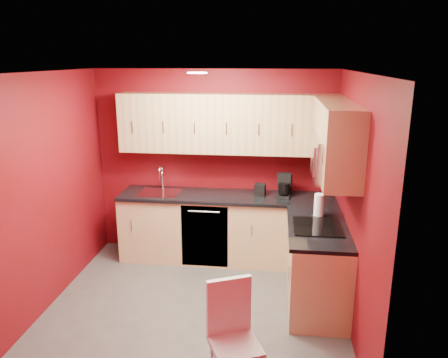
% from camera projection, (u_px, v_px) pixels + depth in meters
% --- Properties ---
extents(floor, '(3.20, 3.20, 0.00)m').
position_uv_depth(floor, '(196.00, 306.00, 4.80)').
color(floor, '#52504D').
rests_on(floor, ground).
extents(ceiling, '(3.20, 3.20, 0.00)m').
position_uv_depth(ceiling, '(192.00, 72.00, 4.13)').
color(ceiling, white).
rests_on(ceiling, wall_back).
extents(wall_back, '(3.20, 0.00, 3.20)m').
position_uv_depth(wall_back, '(215.00, 164.00, 5.90)').
color(wall_back, maroon).
rests_on(wall_back, floor).
extents(wall_front, '(3.20, 0.00, 3.20)m').
position_uv_depth(wall_front, '(154.00, 264.00, 3.03)').
color(wall_front, maroon).
rests_on(wall_front, floor).
extents(wall_left, '(0.00, 3.00, 3.00)m').
position_uv_depth(wall_left, '(47.00, 192.00, 4.65)').
color(wall_left, maroon).
rests_on(wall_left, floor).
extents(wall_right, '(0.00, 3.00, 3.00)m').
position_uv_depth(wall_right, '(354.00, 204.00, 4.28)').
color(wall_right, maroon).
rests_on(wall_right, floor).
extents(base_cabinets_back, '(2.80, 0.60, 0.87)m').
position_uv_depth(base_cabinets_back, '(227.00, 229.00, 5.81)').
color(base_cabinets_back, '#D8BA7B').
rests_on(base_cabinets_back, floor).
extents(base_cabinets_right, '(0.60, 1.30, 0.87)m').
position_uv_depth(base_cabinets_right, '(316.00, 266.00, 4.77)').
color(base_cabinets_right, '#D8BA7B').
rests_on(base_cabinets_right, floor).
extents(countertop_back, '(2.80, 0.63, 0.04)m').
position_uv_depth(countertop_back, '(227.00, 197.00, 5.67)').
color(countertop_back, black).
rests_on(countertop_back, base_cabinets_back).
extents(countertop_right, '(0.63, 1.27, 0.04)m').
position_uv_depth(countertop_right, '(318.00, 228.00, 4.64)').
color(countertop_right, black).
rests_on(countertop_right, base_cabinets_right).
extents(upper_cabinets_back, '(2.80, 0.35, 0.75)m').
position_uv_depth(upper_cabinets_back, '(228.00, 123.00, 5.56)').
color(upper_cabinets_back, tan).
rests_on(upper_cabinets_back, wall_back).
extents(upper_cabinets_right, '(0.35, 1.55, 0.75)m').
position_uv_depth(upper_cabinets_right, '(335.00, 132.00, 4.55)').
color(upper_cabinets_right, tan).
rests_on(upper_cabinets_right, wall_right).
extents(microwave, '(0.42, 0.76, 0.42)m').
position_uv_depth(microwave, '(333.00, 158.00, 4.39)').
color(microwave, silver).
rests_on(microwave, upper_cabinets_right).
extents(cooktop, '(0.50, 0.55, 0.01)m').
position_uv_depth(cooktop, '(318.00, 227.00, 4.60)').
color(cooktop, black).
rests_on(cooktop, countertop_right).
extents(sink, '(0.52, 0.42, 0.35)m').
position_uv_depth(sink, '(159.00, 190.00, 5.78)').
color(sink, silver).
rests_on(sink, countertop_back).
extents(dishwasher_front, '(0.60, 0.02, 0.82)m').
position_uv_depth(dishwasher_front, '(205.00, 236.00, 5.56)').
color(dishwasher_front, black).
rests_on(dishwasher_front, base_cabinets_back).
extents(downlight, '(0.20, 0.20, 0.01)m').
position_uv_depth(downlight, '(197.00, 73.00, 4.42)').
color(downlight, white).
rests_on(downlight, ceiling).
extents(coffee_maker, '(0.21, 0.26, 0.30)m').
position_uv_depth(coffee_maker, '(284.00, 186.00, 5.56)').
color(coffee_maker, black).
rests_on(coffee_maker, countertop_back).
extents(napkin_holder, '(0.15, 0.15, 0.15)m').
position_uv_depth(napkin_holder, '(260.00, 190.00, 5.66)').
color(napkin_holder, black).
rests_on(napkin_holder, countertop_back).
extents(paper_towel, '(0.20, 0.20, 0.26)m').
position_uv_depth(paper_towel, '(319.00, 205.00, 4.88)').
color(paper_towel, white).
rests_on(paper_towel, countertop_right).
extents(dining_chair, '(0.50, 0.51, 0.93)m').
position_uv_depth(dining_chair, '(235.00, 341.00, 3.47)').
color(dining_chair, silver).
rests_on(dining_chair, floor).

